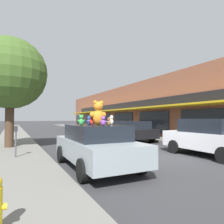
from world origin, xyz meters
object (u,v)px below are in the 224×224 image
parked_car_far_center (130,130)px  parking_meter (16,137)px  parked_car_far_left (210,137)px  teddy_bear_pink (91,120)px  teddy_bear_brown (109,122)px  teddy_bear_green (81,120)px  parked_car_far_right (96,126)px  plush_art_car (96,145)px  teddy_bear_purple (103,121)px  teddy_bear_red (92,120)px  teddy_bear_giant (98,113)px  teddy_bear_blue (89,120)px  teddy_bear_white (111,120)px  street_tree (10,74)px

parked_car_far_center → parking_meter: 9.00m
parked_car_far_left → teddy_bear_pink: bearing=167.2°
teddy_bear_brown → teddy_bear_green: bearing=-68.0°
parked_car_far_left → parked_car_far_right: bearing=90.0°
teddy_bear_green → parking_meter: (-1.93, 2.63, -0.72)m
plush_art_car → parked_car_far_center: (5.51, 6.59, 0.04)m
teddy_bear_purple → parked_car_far_right: (5.58, 14.32, -0.80)m
teddy_bear_pink → parked_car_far_left: bearing=102.9°
plush_art_car → teddy_bear_pink: bearing=82.3°
teddy_bear_brown → teddy_bear_red: bearing=-101.7°
plush_art_car → teddy_bear_green: teddy_bear_green is taller
teddy_bear_brown → teddy_bear_giant: bearing=-112.4°
teddy_bear_pink → teddy_bear_brown: bearing=26.0°
teddy_bear_red → parked_car_far_left: teddy_bear_red is taller
teddy_bear_red → teddy_bear_green: teddy_bear_green is taller
parked_car_far_center → parked_car_far_right: parked_car_far_right is taller
plush_art_car → parked_car_far_right: size_ratio=0.99×
plush_art_car → parked_car_far_center: bearing=50.6°
teddy_bear_blue → teddy_bear_purple: (0.08, -1.06, -0.01)m
plush_art_car → teddy_bear_purple: teddy_bear_purple is taller
teddy_bear_giant → teddy_bear_purple: 0.84m
teddy_bear_giant → parked_car_far_center: (5.43, 6.57, -1.08)m
teddy_bear_brown → teddy_bear_blue: (-0.28, 1.06, 0.03)m
teddy_bear_white → parked_car_far_center: size_ratio=0.07×
teddy_bear_green → teddy_bear_blue: size_ratio=1.11×
teddy_bear_blue → teddy_bear_purple: 1.07m
parked_car_far_center → parked_car_far_right: (0.00, 6.97, 0.01)m
teddy_bear_pink → parked_car_far_center: (5.39, 5.72, -0.82)m
plush_art_car → teddy_bear_white: size_ratio=12.79×
teddy_bear_giant → teddy_bear_blue: (-0.23, 0.29, -0.26)m
teddy_bear_red → street_tree: size_ratio=0.05×
teddy_bear_purple → parked_car_far_left: size_ratio=0.07×
plush_art_car → teddy_bear_green: size_ratio=12.27×
parked_car_far_left → parked_car_far_center: (-0.00, 6.94, -0.05)m
teddy_bear_brown → teddy_bear_pink: bearing=-115.8°
teddy_bear_green → parked_car_far_center: size_ratio=0.08×
parked_car_far_center → street_tree: size_ratio=0.76×
teddy_bear_pink → teddy_bear_green: size_ratio=0.89×
teddy_bear_blue → street_tree: 6.65m
teddy_bear_blue → parked_car_far_left: 5.75m
teddy_bear_green → teddy_bear_purple: size_ratio=1.19×
plush_art_car → teddy_bear_giant: size_ratio=5.09×
teddy_bear_giant → teddy_bear_white: bearing=169.9°
parking_meter → teddy_bear_brown: bearing=-51.0°
teddy_bear_giant → teddy_bear_blue: teddy_bear_giant is taller
teddy_bear_red → parked_car_far_right: (5.61, 13.39, -0.81)m
teddy_bear_brown → teddy_bear_green: teddy_bear_green is taller
teddy_bear_pink → teddy_bear_white: size_ratio=0.92×
parked_car_far_right → plush_art_car: bearing=-112.1°
plush_art_car → parked_car_far_left: 5.52m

